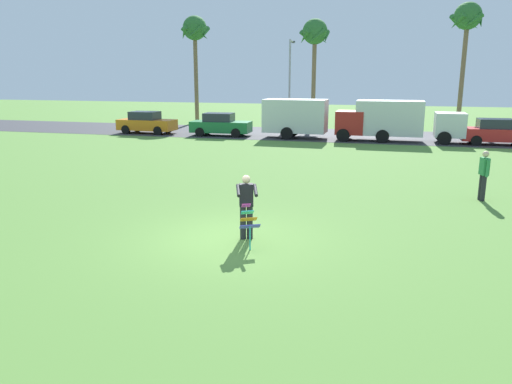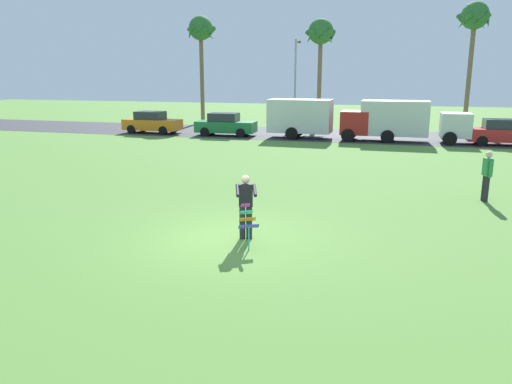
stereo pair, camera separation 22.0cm
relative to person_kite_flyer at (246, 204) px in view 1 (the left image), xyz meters
name	(u,v)px [view 1 (the left image)]	position (x,y,z in m)	size (l,w,h in m)	color
ground_plane	(232,239)	(-0.39, -0.08, -0.95)	(120.00, 120.00, 0.00)	#568438
road_strip	(331,135)	(-0.39, 23.69, -0.95)	(120.00, 8.00, 0.01)	#38383D
person_kite_flyer	(246,204)	(0.00, 0.00, 0.00)	(0.70, 0.76, 1.73)	#26262B
kite_held	(249,220)	(0.25, -0.66, -0.23)	(0.61, 0.73, 1.09)	#D83399
parked_car_orange	(147,123)	(-13.72, 21.29, -0.18)	(4.26, 1.96, 1.60)	orange
parked_car_green	(220,125)	(-7.97, 21.29, -0.18)	(4.26, 1.94, 1.60)	#1E7238
parked_truck_red_cab	(307,118)	(-1.79, 21.29, 0.46)	(6.74, 2.22, 2.62)	#B2231E
parked_truck_white_box	(403,120)	(4.38, 21.29, 0.46)	(6.71, 2.15, 2.62)	silver
parked_car_red	(496,132)	(10.00, 21.29, -0.18)	(4.25, 1.93, 1.60)	red
palm_tree_left_near	(195,33)	(-13.38, 30.57, 6.82)	(2.58, 2.71, 9.25)	brown
palm_tree_right_near	(315,36)	(-2.88, 31.19, 6.39)	(2.58, 2.71, 8.78)	brown
palm_tree_centre_far	(467,22)	(9.00, 31.42, 7.26)	(2.58, 2.71, 9.72)	brown
streetlight_pole	(290,77)	(-4.51, 28.95, 3.05)	(0.24, 1.65, 7.00)	#9E9EA3
person_walker_near	(484,174)	(6.77, 6.09, -0.02)	(0.30, 0.56, 1.73)	#26262B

